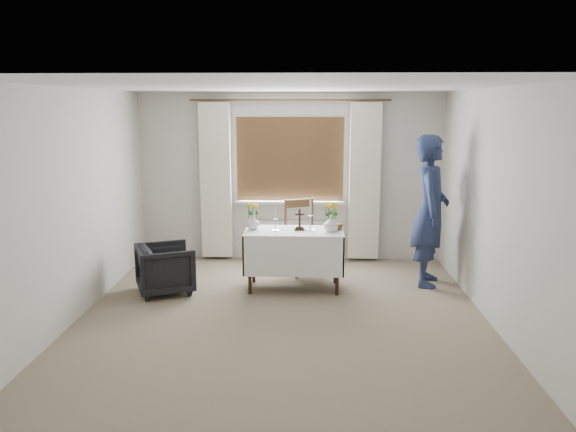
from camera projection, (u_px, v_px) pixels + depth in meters
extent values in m
plane|color=gray|center=(282.00, 319.00, 6.17)|extent=(5.00, 5.00, 0.00)
cube|color=white|center=(294.00, 260.00, 7.13)|extent=(1.24, 0.64, 0.76)
imported|color=black|center=(165.00, 269.00, 6.99)|extent=(0.88, 0.87, 0.61)
imported|color=navy|center=(430.00, 211.00, 7.21)|extent=(0.60, 0.79, 1.95)
cube|color=silver|center=(290.00, 240.00, 8.48)|extent=(1.10, 0.10, 0.60)
imported|color=silver|center=(253.00, 222.00, 7.10)|extent=(0.21, 0.21, 0.18)
imported|color=silver|center=(331.00, 224.00, 6.97)|extent=(0.25, 0.25, 0.20)
cylinder|color=brown|center=(334.00, 226.00, 7.12)|extent=(0.27, 0.27, 0.08)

